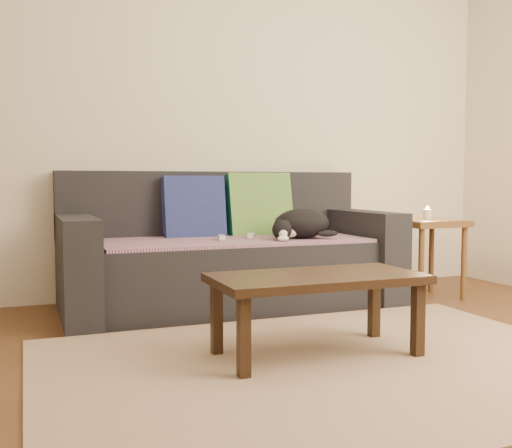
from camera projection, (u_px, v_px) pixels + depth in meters
name	position (u px, v px, depth m)	size (l,w,h in m)	color
ground	(351.00, 377.00, 2.44)	(4.50, 4.50, 0.00)	brown
back_wall	(208.00, 111.00, 4.21)	(4.50, 0.04, 2.60)	beige
sofa	(228.00, 257.00, 3.88)	(2.10, 0.94, 0.87)	#232328
throw_blanket	(233.00, 240.00, 3.79)	(1.66, 0.74, 0.02)	#432D55
cushion_navy	(194.00, 208.00, 3.95)	(0.41, 0.10, 0.41)	#101D45
cushion_green	(259.00, 206.00, 4.12)	(0.45, 0.11, 0.45)	#0E5B46
cat	(301.00, 224.00, 3.80)	(0.45, 0.33, 0.19)	black
wii_remote_a	(222.00, 238.00, 3.69)	(0.15, 0.04, 0.03)	white
wii_remote_b	(251.00, 236.00, 3.82)	(0.15, 0.04, 0.03)	white
side_table	(427.00, 233.00, 4.11)	(0.43, 0.43, 0.54)	brown
candle	(427.00, 214.00, 4.10)	(0.06, 0.06, 0.09)	beige
rug	(333.00, 366.00, 2.58)	(2.50, 1.80, 0.01)	#A1856E
coffee_table	(317.00, 285.00, 2.71)	(0.95, 0.48, 0.38)	black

